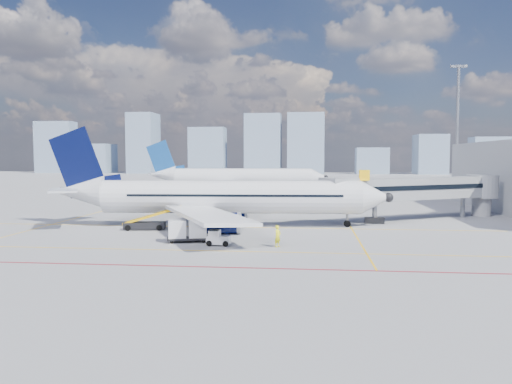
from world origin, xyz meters
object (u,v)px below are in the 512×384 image
second_aircraft (235,178)px  belt_loader (146,224)px  baggage_tug (217,238)px  cargo_dolly (187,230)px  main_aircraft (216,198)px  ramp_worker (278,236)px

second_aircraft → belt_loader: second_aircraft is taller
baggage_tug → belt_loader: size_ratio=0.33×
cargo_dolly → belt_loader: bearing=115.9°
second_aircraft → baggage_tug: (8.24, -66.40, -2.56)m
main_aircraft → second_aircraft: bearing=93.0°
baggage_tug → cargo_dolly: size_ratio=0.52×
main_aircraft → belt_loader: 8.19m
main_aircraft → cargo_dolly: main_aircraft is taller
main_aircraft → ramp_worker: main_aircraft is taller
belt_loader → ramp_worker: belt_loader is taller
main_aircraft → belt_loader: main_aircraft is taller
main_aircraft → baggage_tug: main_aircraft is taller
baggage_tug → cargo_dolly: 3.41m
belt_loader → ramp_worker: size_ratio=3.34×
belt_loader → main_aircraft: bearing=17.3°
main_aircraft → belt_loader: size_ratio=6.12×
baggage_tug → ramp_worker: 5.30m
main_aircraft → ramp_worker: 14.55m
cargo_dolly → baggage_tug: bearing=-41.2°
second_aircraft → belt_loader: bearing=-94.5°
baggage_tug → cargo_dolly: cargo_dolly is taller
cargo_dolly → belt_loader: belt_loader is taller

